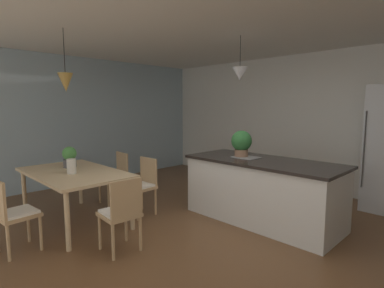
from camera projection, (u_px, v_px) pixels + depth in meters
ground_plane at (217, 247)px, 3.64m from camera, size 10.00×8.40×0.04m
ceiling_slab at (219, 6)px, 3.30m from camera, size 10.00×8.40×0.12m
wall_back_kitchen at (329, 123)px, 5.76m from camera, size 10.00×0.12×2.70m
window_wall_left_glazing at (70, 122)px, 6.33m from camera, size 0.06×8.40×2.70m
dining_table at (74, 176)px, 4.28m from camera, size 1.74×1.04×0.75m
chair_near_right at (13, 212)px, 3.40m from camera, size 0.43×0.43×0.87m
chair_kitchen_end at (121, 212)px, 3.43m from camera, size 0.43×0.43×0.87m
chair_far_right at (142, 184)px, 4.65m from camera, size 0.42×0.42×0.87m
chair_far_left at (116, 176)px, 5.19m from camera, size 0.43×0.43×0.87m
kitchen_island at (262, 190)px, 4.38m from camera, size 2.23×0.96×0.91m
pendant_over_table at (66, 82)px, 4.08m from camera, size 0.20×0.20×0.84m
pendant_over_island_main at (240, 74)px, 4.48m from camera, size 0.23×0.23×0.65m
potted_plant_on_island at (241, 142)px, 4.57m from camera, size 0.31×0.31×0.40m
potted_plant_on_table at (70, 157)px, 4.53m from camera, size 0.21×0.21×0.31m
vase_on_dining_table at (72, 166)px, 4.10m from camera, size 0.12×0.12×0.20m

